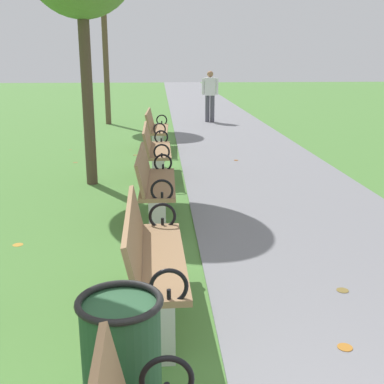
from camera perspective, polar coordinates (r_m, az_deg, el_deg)
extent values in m
cube|color=slate|center=(19.35, 1.85, 9.34)|extent=(2.94, 44.00, 0.02)
torus|color=black|center=(2.53, -2.95, -20.99)|extent=(0.27, 0.04, 0.27)
cube|color=#93704C|center=(4.11, -3.98, -7.69)|extent=(0.47, 1.61, 0.05)
cube|color=#93704C|center=(4.03, -6.75, -4.81)|extent=(0.15, 1.60, 0.40)
cube|color=#B7B5AD|center=(3.57, -3.66, -16.09)|extent=(0.20, 0.12, 0.45)
cube|color=#B7B5AD|center=(4.89, -4.09, -6.98)|extent=(0.20, 0.12, 0.45)
torus|color=black|center=(3.37, -2.72, -10.95)|extent=(0.27, 0.04, 0.27)
cylinder|color=black|center=(3.41, -2.70, -12.16)|extent=(0.03, 0.03, 0.12)
torus|color=black|center=(4.78, -3.46, -2.82)|extent=(0.27, 0.04, 0.27)
cylinder|color=black|center=(4.81, -3.45, -3.73)|extent=(0.03, 0.03, 0.12)
cube|color=#93704C|center=(6.45, -3.96, 0.97)|extent=(0.47, 1.61, 0.05)
cube|color=#93704C|center=(6.41, -5.70, 2.89)|extent=(0.15, 1.60, 0.40)
cube|color=#B7B5AD|center=(5.81, -4.04, -3.25)|extent=(0.20, 0.12, 0.45)
cube|color=#B7B5AD|center=(7.23, -3.82, 0.53)|extent=(0.20, 0.12, 0.45)
torus|color=black|center=(5.69, -3.51, 0.18)|extent=(0.27, 0.03, 0.27)
cylinder|color=black|center=(5.71, -3.50, -0.60)|extent=(0.03, 0.03, 0.12)
torus|color=black|center=(7.16, -3.39, 3.39)|extent=(0.27, 0.03, 0.27)
cylinder|color=black|center=(7.18, -3.38, 2.77)|extent=(0.03, 0.03, 0.12)
cube|color=#93704C|center=(8.76, -3.96, 4.85)|extent=(0.44, 1.60, 0.05)
cube|color=#93704C|center=(8.72, -5.24, 6.28)|extent=(0.12, 1.60, 0.40)
cube|color=#B7B5AD|center=(8.09, -3.93, 2.14)|extent=(0.20, 0.12, 0.45)
cube|color=#B7B5AD|center=(9.53, -3.92, 4.20)|extent=(0.20, 0.12, 0.45)
torus|color=black|center=(7.99, -3.54, 4.66)|extent=(0.27, 0.03, 0.27)
cylinder|color=black|center=(8.01, -3.53, 4.10)|extent=(0.03, 0.03, 0.12)
torus|color=black|center=(9.49, -3.60, 6.39)|extent=(0.27, 0.03, 0.27)
cylinder|color=black|center=(9.50, -3.59, 5.91)|extent=(0.03, 0.03, 0.12)
cube|color=#93704C|center=(11.32, -3.95, 7.27)|extent=(0.50, 1.62, 0.05)
cube|color=#93704C|center=(11.30, -4.95, 8.39)|extent=(0.18, 1.60, 0.40)
cube|color=#B7B5AD|center=(10.63, -4.07, 5.37)|extent=(0.20, 0.13, 0.45)
cube|color=#B7B5AD|center=(12.09, -3.80, 6.60)|extent=(0.20, 0.13, 0.45)
torus|color=black|center=(10.55, -3.79, 7.30)|extent=(0.27, 0.04, 0.27)
cylinder|color=black|center=(10.56, -3.78, 6.87)|extent=(0.03, 0.03, 0.12)
torus|color=black|center=(12.05, -3.54, 8.34)|extent=(0.27, 0.04, 0.27)
cylinder|color=black|center=(12.06, -3.53, 7.96)|extent=(0.03, 0.03, 0.12)
cylinder|color=#4C3D2D|center=(8.27, -12.06, 11.12)|extent=(0.18, 0.18, 3.01)
cylinder|color=brown|center=(15.90, -9.97, 14.73)|extent=(0.17, 0.17, 3.87)
cylinder|color=#4C4C56|center=(16.12, 1.80, 9.66)|extent=(0.14, 0.14, 0.85)
cylinder|color=#4C4C56|center=(16.12, 2.38, 9.65)|extent=(0.14, 0.14, 0.85)
cube|color=white|center=(16.07, 2.11, 12.15)|extent=(0.36, 0.26, 0.56)
sphere|color=#9E7051|center=(16.05, 2.13, 13.54)|extent=(0.20, 0.20, 0.20)
cylinder|color=white|center=(16.07, 1.31, 12.16)|extent=(0.09, 0.09, 0.52)
cylinder|color=white|center=(16.06, 2.92, 12.14)|extent=(0.09, 0.09, 0.52)
cylinder|color=#234C2D|center=(2.95, -8.11, -19.72)|extent=(0.44, 0.44, 0.80)
torus|color=black|center=(2.73, -8.45, -12.48)|extent=(0.48, 0.48, 0.04)
cylinder|color=#AD6B23|center=(10.52, -4.62, 4.02)|extent=(0.09, 0.09, 0.00)
cylinder|color=gold|center=(4.10, -5.09, -15.20)|extent=(0.07, 0.07, 0.00)
cylinder|color=brown|center=(10.83, -6.59, 4.30)|extent=(0.13, 0.13, 0.00)
cylinder|color=#BC842D|center=(6.00, -19.58, -5.78)|extent=(0.16, 0.16, 0.00)
cylinder|color=brown|center=(10.27, -13.42, 3.36)|extent=(0.14, 0.14, 0.00)
cylinder|color=brown|center=(11.72, -13.96, 4.80)|extent=(0.08, 0.08, 0.00)
cylinder|color=#AD6B23|center=(3.95, 17.35, -16.84)|extent=(0.14, 0.14, 0.00)
cylinder|color=brown|center=(4.78, 17.10, -10.86)|extent=(0.13, 0.13, 0.00)
cylinder|color=#93511E|center=(10.15, 5.15, 3.70)|extent=(0.12, 0.12, 0.00)
cylinder|color=#93511E|center=(10.23, -3.65, 3.71)|extent=(0.08, 0.08, 0.00)
cylinder|color=brown|center=(8.28, -3.51, 0.89)|extent=(0.12, 0.12, 0.00)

